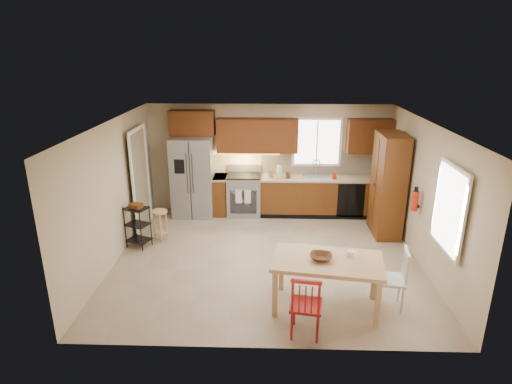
{
  "coord_description": "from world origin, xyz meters",
  "views": [
    {
      "loc": [
        0.02,
        -7.09,
        3.72
      ],
      "look_at": [
        -0.22,
        0.4,
        1.15
      ],
      "focal_mm": 30.0,
      "sensor_mm": 36.0,
      "label": 1
    }
  ],
  "objects_px": {
    "pantry": "(388,185)",
    "fire_extinguisher": "(415,201)",
    "soap_bottle": "(334,175)",
    "utility_cart": "(138,226)",
    "bar_stool": "(160,226)",
    "refrigerator": "(193,177)",
    "table_jar": "(351,255)",
    "dining_table": "(326,284)",
    "chair_red": "(306,304)",
    "range_stove": "(244,195)",
    "chair_white": "(391,278)",
    "table_bowl": "(321,260)"
  },
  "relations": [
    {
      "from": "fire_extinguisher",
      "to": "soap_bottle",
      "type": "bearing_deg",
      "value": 120.53
    },
    {
      "from": "chair_red",
      "to": "range_stove",
      "type": "bearing_deg",
      "value": 112.91
    },
    {
      "from": "refrigerator",
      "to": "chair_white",
      "type": "xyz_separation_m",
      "value": [
        3.53,
        -3.61,
        -0.44
      ]
    },
    {
      "from": "chair_red",
      "to": "utility_cart",
      "type": "relative_size",
      "value": 1.11
    },
    {
      "from": "fire_extinguisher",
      "to": "dining_table",
      "type": "xyz_separation_m",
      "value": [
        -1.75,
        -1.68,
        -0.71
      ]
    },
    {
      "from": "soap_bottle",
      "to": "table_bowl",
      "type": "bearing_deg",
      "value": -100.87
    },
    {
      "from": "dining_table",
      "to": "chair_white",
      "type": "height_order",
      "value": "chair_white"
    },
    {
      "from": "fire_extinguisher",
      "to": "dining_table",
      "type": "bearing_deg",
      "value": -136.1
    },
    {
      "from": "soap_bottle",
      "to": "table_bowl",
      "type": "distance_m",
      "value": 3.7
    },
    {
      "from": "table_bowl",
      "to": "table_jar",
      "type": "xyz_separation_m",
      "value": [
        0.45,
        0.1,
        0.03
      ]
    },
    {
      "from": "chair_red",
      "to": "table_bowl",
      "type": "bearing_deg",
      "value": 77.89
    },
    {
      "from": "chair_red",
      "to": "table_jar",
      "type": "xyz_separation_m",
      "value": [
        0.7,
        0.75,
        0.35
      ]
    },
    {
      "from": "refrigerator",
      "to": "range_stove",
      "type": "bearing_deg",
      "value": 2.99
    },
    {
      "from": "pantry",
      "to": "dining_table",
      "type": "height_order",
      "value": "pantry"
    },
    {
      "from": "bar_stool",
      "to": "fire_extinguisher",
      "type": "bearing_deg",
      "value": -5.46
    },
    {
      "from": "soap_bottle",
      "to": "utility_cart",
      "type": "xyz_separation_m",
      "value": [
        -3.98,
        -1.7,
        -0.57
      ]
    },
    {
      "from": "range_stove",
      "to": "chair_white",
      "type": "height_order",
      "value": "chair_white"
    },
    {
      "from": "pantry",
      "to": "table_jar",
      "type": "height_order",
      "value": "pantry"
    },
    {
      "from": "soap_bottle",
      "to": "table_bowl",
      "type": "xyz_separation_m",
      "value": [
        -0.7,
        -3.63,
        -0.21
      ]
    },
    {
      "from": "fire_extinguisher",
      "to": "refrigerator",
      "type": "bearing_deg",
      "value": 155.48
    },
    {
      "from": "soap_bottle",
      "to": "chair_white",
      "type": "xyz_separation_m",
      "value": [
        0.35,
        -3.58,
        -0.53
      ]
    },
    {
      "from": "table_jar",
      "to": "utility_cart",
      "type": "xyz_separation_m",
      "value": [
        -3.73,
        1.84,
        -0.39
      ]
    },
    {
      "from": "table_bowl",
      "to": "utility_cart",
      "type": "distance_m",
      "value": 3.83
    },
    {
      "from": "refrigerator",
      "to": "table_jar",
      "type": "relative_size",
      "value": 13.23
    },
    {
      "from": "table_jar",
      "to": "utility_cart",
      "type": "bearing_deg",
      "value": 153.77
    },
    {
      "from": "table_jar",
      "to": "bar_stool",
      "type": "relative_size",
      "value": 0.22
    },
    {
      "from": "soap_bottle",
      "to": "table_jar",
      "type": "distance_m",
      "value": 3.55
    },
    {
      "from": "table_bowl",
      "to": "soap_bottle",
      "type": "bearing_deg",
      "value": 79.13
    },
    {
      "from": "soap_bottle",
      "to": "utility_cart",
      "type": "bearing_deg",
      "value": -156.93
    },
    {
      "from": "chair_red",
      "to": "table_jar",
      "type": "distance_m",
      "value": 1.08
    },
    {
      "from": "dining_table",
      "to": "table_bowl",
      "type": "relative_size",
      "value": 4.94
    },
    {
      "from": "dining_table",
      "to": "table_jar",
      "type": "bearing_deg",
      "value": 24.94
    },
    {
      "from": "fire_extinguisher",
      "to": "table_jar",
      "type": "bearing_deg",
      "value": -131.52
    },
    {
      "from": "chair_red",
      "to": "utility_cart",
      "type": "height_order",
      "value": "chair_red"
    },
    {
      "from": "range_stove",
      "to": "bar_stool",
      "type": "bearing_deg",
      "value": -136.93
    },
    {
      "from": "refrigerator",
      "to": "soap_bottle",
      "type": "relative_size",
      "value": 9.53
    },
    {
      "from": "pantry",
      "to": "chair_red",
      "type": "bearing_deg",
      "value": -119.3
    },
    {
      "from": "soap_bottle",
      "to": "table_jar",
      "type": "bearing_deg",
      "value": -94.07
    },
    {
      "from": "refrigerator",
      "to": "soap_bottle",
      "type": "bearing_deg",
      "value": -0.45
    },
    {
      "from": "refrigerator",
      "to": "table_jar",
      "type": "bearing_deg",
      "value": -50.54
    },
    {
      "from": "pantry",
      "to": "chair_red",
      "type": "xyz_separation_m",
      "value": [
        -1.9,
        -3.38,
        -0.58
      ]
    },
    {
      "from": "pantry",
      "to": "fire_extinguisher",
      "type": "height_order",
      "value": "pantry"
    },
    {
      "from": "pantry",
      "to": "chair_red",
      "type": "distance_m",
      "value": 3.92
    },
    {
      "from": "chair_white",
      "to": "dining_table",
      "type": "bearing_deg",
      "value": 102.01
    },
    {
      "from": "table_jar",
      "to": "table_bowl",
      "type": "bearing_deg",
      "value": -167.47
    },
    {
      "from": "table_jar",
      "to": "range_stove",
      "type": "bearing_deg",
      "value": 116.18
    },
    {
      "from": "dining_table",
      "to": "utility_cart",
      "type": "xyz_separation_m",
      "value": [
        -3.38,
        1.94,
        0.03
      ]
    },
    {
      "from": "chair_red",
      "to": "bar_stool",
      "type": "relative_size",
      "value": 1.46
    },
    {
      "from": "fire_extinguisher",
      "to": "utility_cart",
      "type": "height_order",
      "value": "fire_extinguisher"
    },
    {
      "from": "dining_table",
      "to": "chair_white",
      "type": "distance_m",
      "value": 0.95
    }
  ]
}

